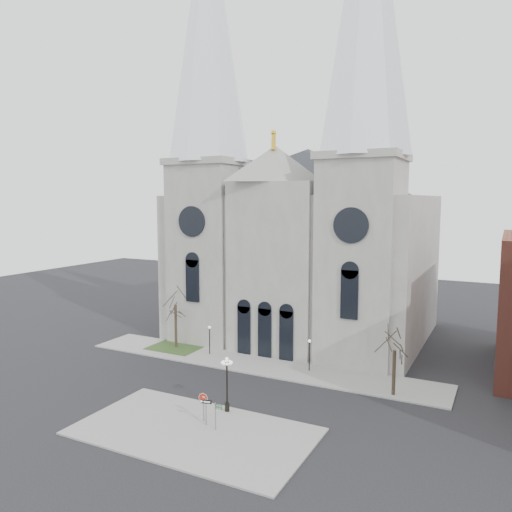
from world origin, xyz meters
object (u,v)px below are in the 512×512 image
at_px(globe_lamp, 227,377).
at_px(one_way_sign, 206,407).
at_px(stop_sign, 204,401).
at_px(street_name_sign, 216,414).

bearing_deg(globe_lamp, one_way_sign, -93.52).
xyz_separation_m(stop_sign, globe_lamp, (0.75, 2.38, 1.25)).
bearing_deg(street_name_sign, globe_lamp, 110.66).
relative_size(one_way_sign, street_name_sign, 1.01).
xyz_separation_m(stop_sign, one_way_sign, (0.57, -0.53, -0.19)).
height_order(one_way_sign, street_name_sign, one_way_sign).
relative_size(stop_sign, one_way_sign, 1.06).
bearing_deg(stop_sign, globe_lamp, 87.48).
bearing_deg(one_way_sign, stop_sign, 123.20).
xyz_separation_m(globe_lamp, one_way_sign, (-0.18, -2.92, -1.44)).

